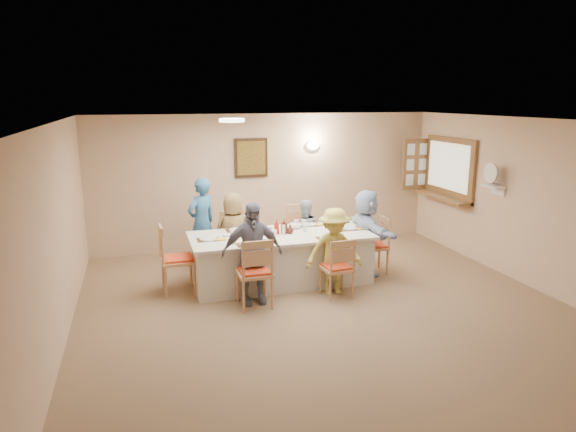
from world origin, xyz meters
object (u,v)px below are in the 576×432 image
object	(u,v)px
chair_back_left	(233,242)
diner_right_end	(366,232)
desk_fan	(493,177)
diner_front_right	(334,251)
chair_left_end	(178,258)
chair_front_left	(254,271)
chair_front_right	(337,267)
chair_right_end	(373,245)
dining_table	(281,258)
diner_back_left	(234,233)
diner_back_right	(304,233)
diner_front_left	(252,253)
chair_back_right	(302,234)
condiment_ketchup	(277,227)
serving_hatch	(449,169)
caregiver	(202,222)

from	to	relation	value
chair_back_left	diner_right_end	bearing A→B (deg)	-13.19
desk_fan	diner_right_end	bearing A→B (deg)	168.31
desk_fan	diner_front_right	world-z (taller)	desk_fan
chair_left_end	diner_front_right	bearing A→B (deg)	-109.43
chair_front_left	chair_front_right	bearing A→B (deg)	179.54
diner_front_right	chair_right_end	bearing A→B (deg)	42.79
dining_table	chair_back_left	bearing A→B (deg)	126.87
chair_front_right	diner_back_left	bearing A→B (deg)	-53.93
chair_front_left	diner_back_right	xyz separation A→B (m)	(1.20, 1.48, 0.07)
diner_front_left	chair_right_end	bearing A→B (deg)	18.00
chair_back_right	condiment_ketchup	xyz separation A→B (m)	(-0.66, -0.77, 0.37)
serving_hatch	chair_back_right	bearing A→B (deg)	-177.22
diner_back_right	caregiver	distance (m)	1.73
serving_hatch	chair_front_right	world-z (taller)	serving_hatch
chair_front_left	diner_back_right	bearing A→B (deg)	-129.50
chair_left_end	condiment_ketchup	bearing A→B (deg)	-90.76
diner_front_left	diner_right_end	world-z (taller)	diner_front_left
diner_back_left	diner_right_end	world-z (taller)	diner_right_end
chair_right_end	diner_front_right	world-z (taller)	diner_front_right
diner_back_right	chair_back_left	bearing A→B (deg)	-10.82
chair_left_end	diner_front_right	world-z (taller)	diner_front_right
desk_fan	caregiver	xyz separation A→B (m)	(-4.45, 1.56, -0.80)
dining_table	diner_back_left	xyz separation A→B (m)	(-0.60, 0.68, 0.28)
desk_fan	chair_left_end	distance (m)	5.07
chair_right_end	diner_front_right	size ratio (longest dim) A/B	0.72
diner_front_left	chair_left_end	bearing A→B (deg)	144.86
serving_hatch	chair_front_right	distance (m)	3.55
chair_front_right	chair_right_end	world-z (taller)	chair_right_end
dining_table	diner_right_end	distance (m)	1.45
chair_back_right	chair_left_end	world-z (taller)	chair_left_end
dining_table	diner_front_right	size ratio (longest dim) A/B	2.17
chair_back_right	diner_front_left	bearing A→B (deg)	-129.41
chair_front_right	diner_front_left	xyz separation A→B (m)	(-1.20, 0.12, 0.27)
chair_back_left	chair_back_right	world-z (taller)	chair_back_right
diner_back_left	diner_back_right	size ratio (longest dim) A/B	1.16
chair_front_right	diner_back_right	size ratio (longest dim) A/B	0.78
chair_back_right	diner_right_end	world-z (taller)	diner_right_end
dining_table	chair_front_left	bearing A→B (deg)	-126.87
chair_front_right	chair_left_end	size ratio (longest dim) A/B	0.86
diner_back_left	diner_back_right	xyz separation A→B (m)	(1.20, 0.00, -0.09)
diner_front_right	condiment_ketchup	xyz separation A→B (m)	(-0.66, 0.71, 0.24)
condiment_ketchup	dining_table	bearing A→B (deg)	-26.00
serving_hatch	desk_fan	world-z (taller)	serving_hatch
desk_fan	diner_front_left	world-z (taller)	desk_fan
chair_left_end	diner_front_left	xyz separation A→B (m)	(0.95, -0.68, 0.20)
chair_right_end	chair_left_end	bearing A→B (deg)	-84.84
desk_fan	diner_front_right	size ratio (longest dim) A/B	0.24
diner_right_end	caregiver	bearing A→B (deg)	61.30
chair_back_right	chair_left_end	distance (m)	2.29
diner_right_end	chair_left_end	bearing A→B (deg)	86.27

